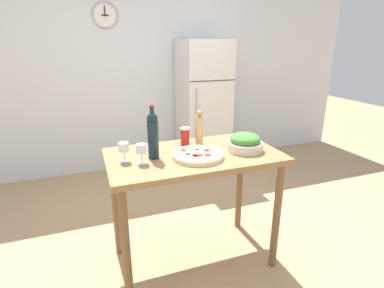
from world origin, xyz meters
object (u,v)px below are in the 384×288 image
wine_bottle (153,134)px  wine_glass_near (141,150)px  refrigerator (203,107)px  salad_bowl (245,143)px  homemade_pizza (198,155)px  pepper_mill (199,128)px  salt_canister (185,137)px  wine_glass_far (124,148)px

wine_bottle → wine_glass_near: (-0.09, -0.07, -0.08)m
wine_glass_near → wine_bottle: bearing=35.7°
refrigerator → wine_bottle: refrigerator is taller
wine_bottle → salad_bowl: (0.66, -0.08, -0.11)m
salad_bowl → homemade_pizza: (-0.37, -0.02, -0.04)m
wine_glass_near → pepper_mill: size_ratio=0.49×
wine_bottle → pepper_mill: wine_bottle is taller
pepper_mill → salt_canister: pepper_mill is taller
homemade_pizza → wine_bottle: bearing=161.8°
wine_glass_near → salt_canister: salt_canister is taller
wine_bottle → salt_canister: wine_bottle is taller
wine_glass_far → pepper_mill: bearing=15.4°
homemade_pizza → salt_canister: salt_canister is taller
wine_glass_far → salt_canister: salt_canister is taller
pepper_mill → salad_bowl: (0.26, -0.25, -0.07)m
wine_glass_far → refrigerator: bearing=54.0°
salad_bowl → wine_glass_far: bearing=174.6°
wine_glass_far → salad_bowl: salad_bowl is taller
pepper_mill → salt_canister: bearing=173.4°
wine_bottle → wine_glass_far: (-0.20, 0.00, -0.07)m
wine_glass_near → homemade_pizza: wine_glass_near is taller
refrigerator → wine_glass_near: bearing=-122.7°
wine_glass_far → salt_canister: (0.49, 0.18, -0.02)m
homemade_pizza → salt_canister: 0.28m
refrigerator → pepper_mill: size_ratio=6.30×
refrigerator → wine_glass_near: size_ratio=12.88×
salt_canister → wine_glass_near: bearing=-146.9°
refrigerator → salt_canister: refrigerator is taller
wine_glass_far → pepper_mill: 0.62m
wine_glass_far → salt_canister: 0.52m
salt_canister → homemade_pizza: bearing=-89.6°
refrigerator → pepper_mill: bearing=-113.0°
refrigerator → wine_bottle: 2.07m
refrigerator → wine_bottle: bearing=-121.5°
pepper_mill → homemade_pizza: 0.31m
wine_glass_near → pepper_mill: bearing=25.6°
wine_bottle → salt_canister: (0.29, 0.18, -0.10)m
wine_glass_near → homemade_pizza: bearing=-4.1°
wine_bottle → salad_bowl: bearing=-6.7°
homemade_pizza → salt_canister: size_ratio=2.53×
wine_glass_near → wine_glass_far: bearing=145.3°
salad_bowl → salt_canister: salt_canister is taller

